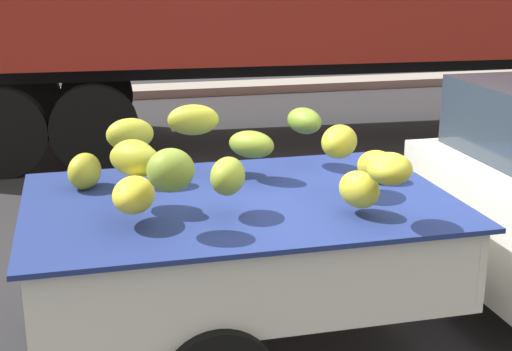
# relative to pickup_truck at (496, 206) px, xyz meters

# --- Properties ---
(ground) EXTENTS (220.00, 220.00, 0.00)m
(ground) POSITION_rel_pickup_truck_xyz_m (-1.09, 0.05, -0.89)
(ground) COLOR #28282B
(curb_strip) EXTENTS (80.00, 0.80, 0.16)m
(curb_strip) POSITION_rel_pickup_truck_xyz_m (-1.09, 9.73, -0.81)
(curb_strip) COLOR gray
(curb_strip) RESTS_ON ground
(pickup_truck) EXTENTS (4.72, 1.80, 1.70)m
(pickup_truck) POSITION_rel_pickup_truck_xyz_m (0.00, 0.00, 0.00)
(pickup_truck) COLOR silver
(pickup_truck) RESTS_ON ground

